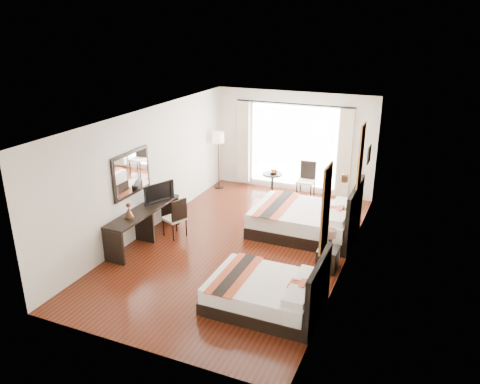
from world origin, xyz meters
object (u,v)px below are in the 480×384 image
at_px(window_chair, 306,187).
at_px(console_desk, 144,226).
at_px(bed_near, 268,293).
at_px(vase, 325,247).
at_px(floor_lamp, 218,141).
at_px(side_table, 272,184).
at_px(fruit_bowl, 274,172).
at_px(nightstand, 328,259).
at_px(bed_far, 307,220).
at_px(desk_chair, 175,225).
at_px(table_lamp, 331,235).
at_px(television, 157,192).

bearing_deg(window_chair, console_desk, -32.76).
bearing_deg(window_chair, bed_near, 8.29).
height_order(vase, floor_lamp, floor_lamp).
xyz_separation_m(side_table, fruit_bowl, (0.03, 0.01, 0.34)).
height_order(nightstand, side_table, side_table).
xyz_separation_m(nightstand, fruit_bowl, (-2.35, 3.47, 0.43)).
bearing_deg(bed_near, vase, 67.16).
bearing_deg(fruit_bowl, nightstand, -55.96).
distance_m(bed_far, console_desk, 3.64).
bearing_deg(fruit_bowl, side_table, -163.20).
distance_m(vase, window_chair, 4.11).
height_order(console_desk, floor_lamp, floor_lamp).
bearing_deg(desk_chair, fruit_bowl, -86.28).
distance_m(nightstand, vase, 0.40).
xyz_separation_m(bed_far, vase, (0.80, -1.64, 0.24)).
bearing_deg(nightstand, bed_near, -110.93).
bearing_deg(bed_far, table_lamp, -59.16).
relative_size(nightstand, table_lamp, 1.40).
relative_size(nightstand, window_chair, 0.47).
bearing_deg(table_lamp, side_table, 124.93).
height_order(table_lamp, console_desk, table_lamp).
bearing_deg(console_desk, window_chair, 57.89).
relative_size(bed_far, side_table, 3.61).
bearing_deg(bed_near, window_chair, 98.94).
bearing_deg(side_table, bed_far, -52.46).
height_order(bed_far, floor_lamp, floor_lamp).
distance_m(console_desk, floor_lamp, 3.92).
distance_m(vase, television, 3.98).
height_order(side_table, fruit_bowl, fruit_bowl).
bearing_deg(vase, floor_lamp, 137.59).
distance_m(nightstand, desk_chair, 3.49).
xyz_separation_m(bed_far, floor_lamp, (-3.17, 1.98, 1.05)).
distance_m(nightstand, television, 4.03).
xyz_separation_m(vase, desk_chair, (-3.47, 0.33, -0.29)).
height_order(bed_far, fruit_bowl, bed_far).
distance_m(television, desk_chair, 0.84).
bearing_deg(fruit_bowl, bed_near, -71.50).
relative_size(bed_near, floor_lamp, 1.15).
xyz_separation_m(vase, floor_lamp, (-3.97, 3.62, 0.81)).
xyz_separation_m(table_lamp, console_desk, (-3.99, -0.41, -0.35)).
relative_size(nightstand, console_desk, 0.21).
bearing_deg(side_table, floor_lamp, -178.58).
height_order(nightstand, window_chair, window_chair).
bearing_deg(floor_lamp, bed_near, -56.53).
bearing_deg(desk_chair, console_desk, 67.71).
bearing_deg(floor_lamp, television, -89.47).
xyz_separation_m(television, desk_chair, (0.47, -0.06, -0.70)).
relative_size(table_lamp, television, 0.43).
distance_m(nightstand, fruit_bowl, 4.21).
bearing_deg(side_table, nightstand, -55.60).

